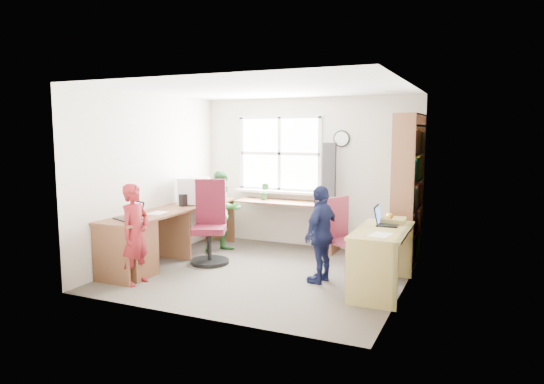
# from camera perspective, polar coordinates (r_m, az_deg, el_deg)

# --- Properties ---
(room) EXTENTS (3.64, 3.44, 2.44)m
(room) POSITION_cam_1_polar(r_m,az_deg,el_deg) (6.37, -0.47, 1.33)
(room) COLOR #433D35
(room) RESTS_ON ground
(l_desk) EXTENTS (2.38, 2.95, 0.75)m
(l_desk) POSITION_cam_1_polar(r_m,az_deg,el_deg) (6.83, -11.97, -4.91)
(l_desk) COLOR brown
(l_desk) RESTS_ON ground
(right_desk) EXTENTS (0.61, 1.29, 0.74)m
(right_desk) POSITION_cam_1_polar(r_m,az_deg,el_deg) (5.82, 12.83, -6.23)
(right_desk) COLOR tan
(right_desk) RESTS_ON ground
(bookshelf) EXTENTS (0.30, 1.02, 2.10)m
(bookshelf) POSITION_cam_1_polar(r_m,az_deg,el_deg) (6.99, 15.68, -0.20)
(bookshelf) COLOR brown
(bookshelf) RESTS_ON ground
(swivel_chair) EXTENTS (0.72, 0.72, 1.18)m
(swivel_chair) POSITION_cam_1_polar(r_m,az_deg,el_deg) (6.97, -7.31, -4.13)
(swivel_chair) COLOR black
(swivel_chair) RESTS_ON ground
(wooden_chair) EXTENTS (0.60, 0.60, 1.03)m
(wooden_chair) POSITION_cam_1_polar(r_m,az_deg,el_deg) (6.21, 8.46, -5.05)
(wooden_chair) COLOR #95314B
(wooden_chair) RESTS_ON ground
(crt_monitor) EXTENTS (0.51, 0.48, 0.41)m
(crt_monitor) POSITION_cam_1_polar(r_m,az_deg,el_deg) (7.52, -9.19, 0.14)
(crt_monitor) COLOR silver
(crt_monitor) RESTS_ON l_desk
(laptop_left) EXTENTS (0.41, 0.38, 0.23)m
(laptop_left) POSITION_cam_1_polar(r_m,az_deg,el_deg) (6.45, -16.26, -2.60)
(laptop_left) COLOR black
(laptop_left) RESTS_ON l_desk
(laptop_right) EXTENTS (0.30, 0.36, 0.23)m
(laptop_right) POSITION_cam_1_polar(r_m,az_deg,el_deg) (6.04, 13.05, -3.27)
(laptop_right) COLOR black
(laptop_right) RESTS_ON right_desk
(speaker_a) EXTENTS (0.11, 0.11, 0.18)m
(speaker_a) POSITION_cam_1_polar(r_m,az_deg,el_deg) (7.36, -10.42, -0.97)
(speaker_a) COLOR black
(speaker_a) RESTS_ON l_desk
(speaker_b) EXTENTS (0.10, 0.10, 0.17)m
(speaker_b) POSITION_cam_1_polar(r_m,az_deg,el_deg) (7.77, -8.19, -0.51)
(speaker_b) COLOR black
(speaker_b) RESTS_ON l_desk
(cd_tower) EXTENTS (0.21, 0.19, 0.94)m
(cd_tower) POSITION_cam_1_polar(r_m,az_deg,el_deg) (7.56, 6.77, 2.22)
(cd_tower) COLOR black
(cd_tower) RESTS_ON l_desk
(game_box) EXTENTS (0.33, 0.33, 0.06)m
(game_box) POSITION_cam_1_polar(r_m,az_deg,el_deg) (6.20, 13.92, -3.25)
(game_box) COLOR red
(game_box) RESTS_ON right_desk
(paper_a) EXTENTS (0.24, 0.31, 0.00)m
(paper_a) POSITION_cam_1_polar(r_m,az_deg,el_deg) (6.83, -13.28, -2.41)
(paper_a) COLOR silver
(paper_a) RESTS_ON l_desk
(paper_b) EXTENTS (0.24, 0.31, 0.00)m
(paper_b) POSITION_cam_1_polar(r_m,az_deg,el_deg) (5.46, 12.67, -4.93)
(paper_b) COLOR silver
(paper_b) RESTS_ON right_desk
(potted_plant) EXTENTS (0.16, 0.13, 0.28)m
(potted_plant) POSITION_cam_1_polar(r_m,az_deg,el_deg) (7.91, -0.87, 0.08)
(potted_plant) COLOR #2E7537
(potted_plant) RESTS_ON l_desk
(person_red) EXTENTS (0.30, 0.45, 1.24)m
(person_red) POSITION_cam_1_polar(r_m,az_deg,el_deg) (6.15, -15.79, -4.81)
(person_red) COLOR maroon
(person_red) RESTS_ON ground
(person_green) EXTENTS (0.70, 0.76, 1.25)m
(person_green) POSITION_cam_1_polar(r_m,az_deg,el_deg) (7.56, -5.74, -2.30)
(person_green) COLOR #2D7230
(person_green) RESTS_ON ground
(person_navy) EXTENTS (0.43, 0.75, 1.21)m
(person_navy) POSITION_cam_1_polar(r_m,az_deg,el_deg) (6.02, 5.84, -4.96)
(person_navy) COLOR #141A3F
(person_navy) RESTS_ON ground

